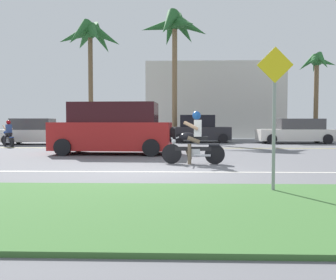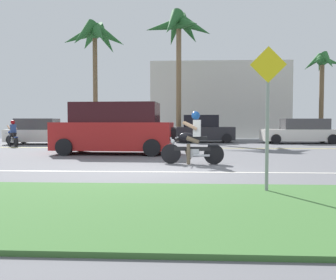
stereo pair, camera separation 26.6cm
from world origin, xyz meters
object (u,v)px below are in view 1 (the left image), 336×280
object	(u,v)px
palm_tree_2	(176,31)
street_sign	(274,105)
parked_car_0	(36,132)
parked_car_2	(199,130)
palm_tree_0	(317,69)
parked_car_3	(297,132)
parked_car_1	(121,132)
motorcyclist	(194,142)
motorcyclist_distant	(8,135)
palm_tree_1	(90,40)
suv_nearby	(113,129)

from	to	relation	value
palm_tree_2	street_sign	size ratio (longest dim) A/B	3.40
parked_car_0	street_sign	xyz separation A→B (m)	(9.78, -14.17, 0.87)
parked_car_2	palm_tree_0	size ratio (longest dim) A/B	0.62
parked_car_3	palm_tree_2	world-z (taller)	palm_tree_2
parked_car_0	street_sign	bearing A→B (deg)	-55.37
parked_car_1	parked_car_2	xyz separation A→B (m)	(4.53, 2.36, 0.11)
palm_tree_0	parked_car_2	bearing A→B (deg)	-166.72
motorcyclist	parked_car_0	size ratio (longest dim) A/B	0.49
motorcyclist_distant	palm_tree_1	bearing A→B (deg)	68.94
parked_car_2	palm_tree_1	xyz separation A→B (m)	(-7.43, 2.48, 6.16)
parked_car_0	palm_tree_2	xyz separation A→B (m)	(7.88, 3.93, 6.56)
parked_car_0	palm_tree_0	distance (m)	18.19
parked_car_0	palm_tree_1	bearing A→B (deg)	67.99
parked_car_1	parked_car_3	xyz separation A→B (m)	(10.27, 1.50, 0.01)
parked_car_3	motorcyclist_distant	world-z (taller)	parked_car_3
motorcyclist_distant	palm_tree_2	bearing A→B (deg)	34.62
palm_tree_2	suv_nearby	bearing A→B (deg)	-102.92
suv_nearby	palm_tree_1	size ratio (longest dim) A/B	0.58
parked_car_1	palm_tree_0	xyz separation A→B (m)	(12.36, 4.21, 4.07)
parked_car_0	palm_tree_0	world-z (taller)	palm_tree_0
suv_nearby	motorcyclist_distant	world-z (taller)	suv_nearby
parked_car_3	palm_tree_1	distance (m)	14.95
street_sign	parked_car_1	bearing A→B (deg)	109.14
motorcyclist	palm_tree_0	distance (m)	16.86
palm_tree_1	motorcyclist_distant	world-z (taller)	palm_tree_1
palm_tree_0	street_sign	distance (m)	20.10
motorcyclist	suv_nearby	world-z (taller)	suv_nearby
parked_car_0	parked_car_1	xyz separation A→B (m)	(4.86, 0.02, -0.01)
motorcyclist	motorcyclist_distant	xyz separation A→B (m)	(-9.23, 7.68, -0.09)
palm_tree_1	palm_tree_2	xyz separation A→B (m)	(5.92, -0.93, 0.31)
motorcyclist	parked_car_3	xyz separation A→B (m)	(6.56, 11.17, 0.02)
parked_car_3	street_sign	xyz separation A→B (m)	(-5.35, -15.69, 0.86)
palm_tree_2	motorcyclist_distant	world-z (taller)	palm_tree_2
parked_car_1	motorcyclist_distant	distance (m)	5.87
parked_car_2	street_sign	world-z (taller)	street_sign
suv_nearby	parked_car_0	size ratio (longest dim) A/B	1.25
parked_car_3	motorcyclist_distant	bearing A→B (deg)	-167.54
palm_tree_1	street_sign	size ratio (longest dim) A/B	3.26
parked_car_3	palm_tree_0	distance (m)	5.31
parked_car_0	street_sign	size ratio (longest dim) A/B	1.52
parked_car_2	motorcyclist_distant	distance (m)	10.96
suv_nearby	palm_tree_2	size ratio (longest dim) A/B	0.56
parked_car_1	street_sign	distance (m)	15.04
suv_nearby	parked_car_1	distance (m)	6.32
street_sign	palm_tree_2	bearing A→B (deg)	95.99
street_sign	palm_tree_1	bearing A→B (deg)	112.34
parked_car_1	palm_tree_0	bearing A→B (deg)	18.81
parked_car_3	palm_tree_2	bearing A→B (deg)	161.57
parked_car_0	palm_tree_0	bearing A→B (deg)	13.79
palm_tree_0	palm_tree_2	xyz separation A→B (m)	(-9.34, -0.30, 2.50)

